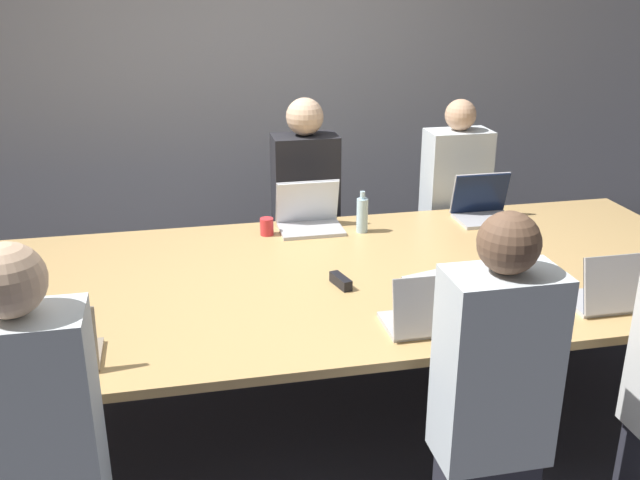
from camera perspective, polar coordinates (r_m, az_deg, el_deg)
ground_plane at (r=3.79m, az=-1.42°, el=-13.16°), size 24.00×24.00×0.00m
curtain_wall at (r=5.29m, az=-5.89°, el=12.93°), size 12.00×0.06×2.80m
conference_table at (r=3.46m, az=-1.52°, el=-3.67°), size 4.35×1.69×0.73m
laptop_near_right at (r=3.37m, az=22.40°, el=-3.88°), size 0.36×0.26×0.26m
laptop_far_center at (r=4.07m, az=-0.87°, el=2.00°), size 0.36×0.27×0.27m
person_far_center at (r=4.49m, az=-1.17°, el=2.25°), size 0.40×0.24×1.41m
cup_far_center at (r=3.99m, az=-4.28°, el=1.08°), size 0.07×0.07×0.10m
bottle_far_center at (r=4.01m, az=3.40°, el=2.05°), size 0.06×0.06×0.24m
laptop_near_left at (r=2.85m, az=-20.50°, el=-8.26°), size 0.33×0.25×0.25m
person_near_left at (r=2.52m, az=-21.68°, el=-15.68°), size 0.40×0.24×1.40m
laptop_near_midright at (r=2.95m, az=8.66°, el=-5.91°), size 0.34×0.26×0.26m
person_near_midright at (r=2.69m, az=13.66°, el=-12.43°), size 0.40×0.24×1.39m
cup_near_midright at (r=3.07m, az=13.13°, el=-5.73°), size 0.09×0.09×0.10m
laptop_far_right at (r=4.34m, az=12.90°, el=2.65°), size 0.34×0.27×0.27m
person_far_right at (r=4.72m, az=10.66°, el=2.48°), size 0.40×0.24×1.37m
stapler at (r=3.35m, az=1.67°, el=-3.31°), size 0.08×0.16×0.05m
notebook at (r=3.44m, az=8.62°, el=-3.12°), size 0.24×0.18×0.02m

